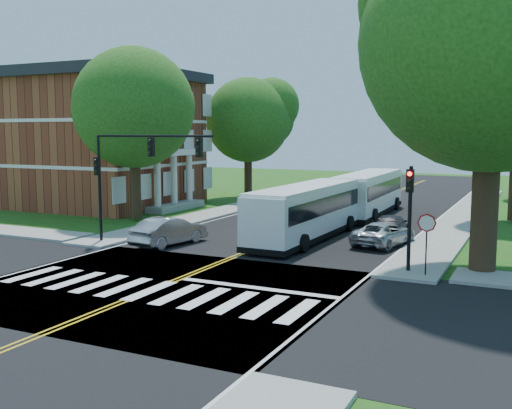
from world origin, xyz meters
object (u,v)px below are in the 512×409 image
Objects in this scene: bus_lead at (307,211)px; dark_sedan at (391,226)px; suv at (384,234)px; signal_ne at (410,204)px; hatchback at (169,231)px; signal_nw at (134,163)px; bus_follow at (368,193)px.

dark_sedan is at bearing -142.54° from bus_lead.
bus_lead is 4.42m from suv.
hatchback is (-12.70, 1.08, -2.21)m from signal_ne.
signal_nw is 14.79m from dark_sedan.
bus_follow reaches higher than bus_lead.
signal_nw reaches higher than hatchback.
dark_sedan is (-0.30, 2.84, 0.00)m from suv.
bus_follow reaches higher than hatchback.
signal_ne is at bearing 140.48° from bus_lead.
signal_ne is at bearing 108.91° from bus_follow.
signal_nw reaches higher than bus_follow.
suv is (4.31, 0.12, -0.97)m from bus_lead.
hatchback is (1.36, 1.09, -3.62)m from signal_nw.
signal_ne is at bearing 101.59° from dark_sedan.
hatchback is 1.06× the size of dark_sedan.
signal_nw is 13.56m from suv.
dark_sedan is at bearing 111.84° from bus_follow.
bus_lead is at bearing 13.28° from suv.
bus_follow is 11.78m from suv.
suv is at bearing -177.30° from bus_lead.
bus_follow is (0.47, 11.21, 0.01)m from bus_lead.
signal_nw is 18.92m from bus_follow.
hatchback is (-6.40, -15.94, -0.85)m from bus_follow.
suv is at bearing 27.12° from signal_nw.
hatchback is 11.33m from suv.
signal_ne is at bearing 124.19° from suv.
dark_sedan is at bearing 37.83° from signal_nw.
suv is (10.24, 4.85, -0.13)m from hatchback.
suv is (3.84, -11.09, -0.98)m from bus_follow.
dark_sedan is (11.30, 8.78, -3.74)m from signal_nw.
signal_nw is 0.61× the size of bus_follow.
hatchback is 12.57m from dark_sedan.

